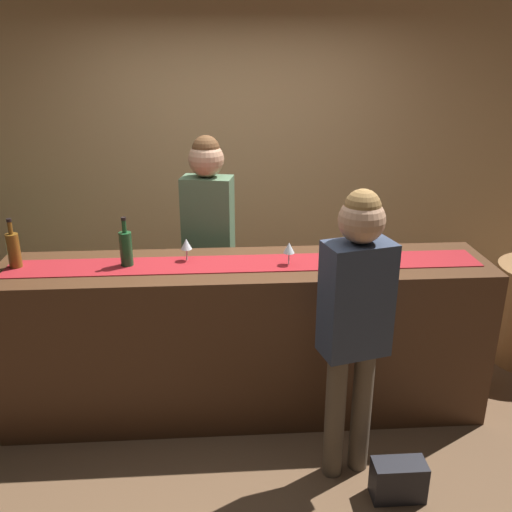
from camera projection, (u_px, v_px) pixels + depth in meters
ground_plane at (246, 406)px, 3.73m from camera, size 10.00×10.00×0.00m
back_wall at (235, 141)px, 4.98m from camera, size 6.00×0.12×2.90m
bar_counter at (246, 339)px, 3.54m from camera, size 2.98×0.60×1.02m
counter_runner_cloth at (245, 264)px, 3.36m from camera, size 2.83×0.28×0.01m
wine_bottle_amber at (14, 250)px, 3.27m from camera, size 0.07×0.07×0.30m
wine_bottle_green at (126, 248)px, 3.29m from camera, size 0.07×0.07×0.30m
wine_glass_near_customer at (289, 249)px, 3.31m from camera, size 0.07×0.07×0.14m
wine_glass_mid_counter at (186, 245)px, 3.37m from camera, size 0.07×0.07×0.14m
bartender at (208, 229)px, 3.88m from camera, size 0.37×0.26×1.70m
customer_sipping at (355, 311)px, 2.82m from camera, size 0.38×0.28×1.63m
handbag at (398, 480)px, 2.94m from camera, size 0.28×0.14×0.22m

